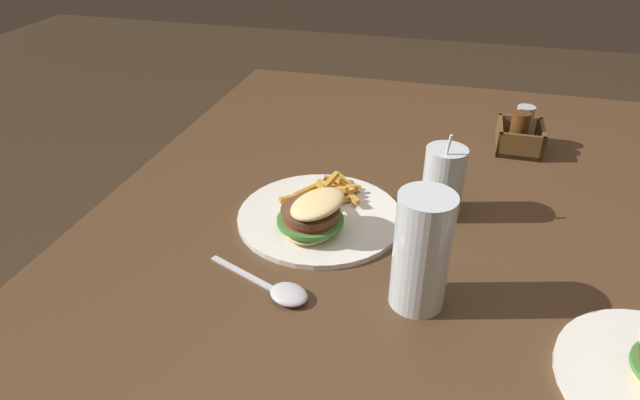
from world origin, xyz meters
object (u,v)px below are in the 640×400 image
Objects in this scene: beer_glass at (421,255)px; meal_plate_near at (318,214)px; juice_glass at (443,184)px; spoon at (285,293)px; condiment_caddy at (520,135)px.

meal_plate_near is at bearing -128.91° from beer_glass.
juice_glass is 0.89× the size of spoon.
beer_glass is (0.15, 0.19, 0.06)m from meal_plate_near.
spoon is (0.19, 0.00, -0.02)m from meal_plate_near.
spoon is at bearing 0.79° from meal_plate_near.
juice_glass is 0.35m from condiment_caddy.
condiment_caddy is (-0.61, 0.35, 0.03)m from spoon.
meal_plate_near is 0.25m from beer_glass.
spoon is (0.04, -0.19, -0.08)m from beer_glass.
condiment_caddy is at bearing 163.59° from beer_glass.
meal_plate_near is 0.23m from juice_glass.
meal_plate_near reaches higher than spoon.
beer_glass is 1.57× the size of condiment_caddy.
juice_glass is at bearing 176.47° from beer_glass.
meal_plate_near is 1.59× the size of spoon.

